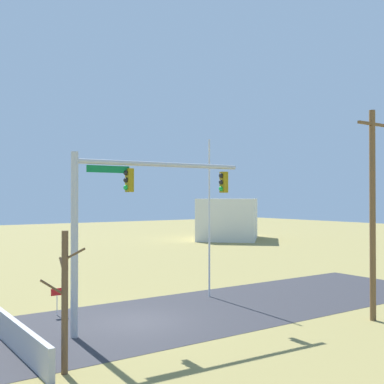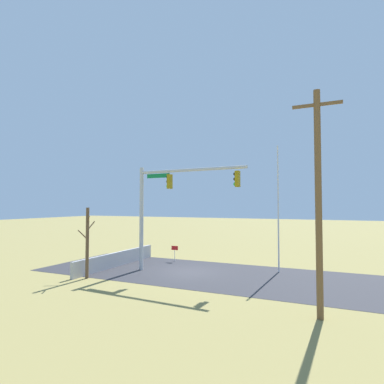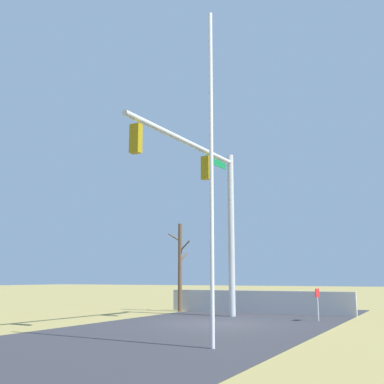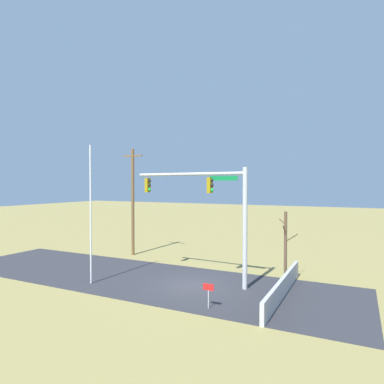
{
  "view_description": "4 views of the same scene",
  "coord_description": "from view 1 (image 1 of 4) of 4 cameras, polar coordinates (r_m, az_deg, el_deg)",
  "views": [
    {
      "loc": [
        10.04,
        18.34,
        5.3
      ],
      "look_at": [
        -1.73,
        1.49,
        5.56
      ],
      "focal_mm": 45.15,
      "sensor_mm": 36.0,
      "label": 1
    },
    {
      "loc": [
        -8.87,
        19.09,
        4.51
      ],
      "look_at": [
        -0.43,
        0.21,
        5.33
      ],
      "focal_mm": 29.22,
      "sensor_mm": 36.0,
      "label": 2
    },
    {
      "loc": [
        -15.86,
        -7.16,
        1.62
      ],
      "look_at": [
        -0.99,
        0.5,
        4.69
      ],
      "focal_mm": 43.85,
      "sensor_mm": 36.0,
      "label": 3
    },
    {
      "loc": [
        9.1,
        -18.06,
        6.07
      ],
      "look_at": [
        -0.42,
        1.07,
        5.6
      ],
      "focal_mm": 31.57,
      "sensor_mm": 36.0,
      "label": 4
    }
  ],
  "objects": [
    {
      "name": "open_sign",
      "position": [
        23.09,
        -15.65,
        -11.67
      ],
      "size": [
        0.56,
        0.04,
        1.22
      ],
      "color": "silver",
      "rests_on": "ground_plane"
    },
    {
      "name": "flagpole",
      "position": [
        26.01,
        2.06,
        -3.06
      ],
      "size": [
        0.1,
        0.1,
        8.48
      ],
      "primitive_type": "cylinder",
      "color": "silver",
      "rests_on": "ground_plane"
    },
    {
      "name": "sidewalk_corner",
      "position": [
        19.31,
        -16.64,
        -16.62
      ],
      "size": [
        6.0,
        6.0,
        0.01
      ],
      "primitive_type": "cube",
      "color": "#B7B5AD",
      "rests_on": "ground_plane"
    },
    {
      "name": "ground_plane",
      "position": [
        21.57,
        -6.27,
        -14.95
      ],
      "size": [
        160.0,
        160.0,
        0.0
      ],
      "primitive_type": "plane",
      "color": "olive"
    },
    {
      "name": "retaining_fence",
      "position": [
        19.13,
        -20.63,
        -15.16
      ],
      "size": [
        0.2,
        8.85,
        1.03
      ],
      "primitive_type": "cube",
      "color": "#A8A8AD",
      "rests_on": "ground_plane"
    },
    {
      "name": "road_surface",
      "position": [
        23.69,
        2.49,
        -13.64
      ],
      "size": [
        28.0,
        8.0,
        0.01
      ],
      "primitive_type": "cube",
      "color": "#2D2D33",
      "rests_on": "ground_plane"
    },
    {
      "name": "bare_tree",
      "position": [
        15.41,
        -14.82,
        -12.25
      ],
      "size": [
        1.27,
        1.02,
        4.32
      ],
      "color": "brown",
      "rests_on": "ground_plane"
    },
    {
      "name": "distant_building",
      "position": [
        62.65,
        4.32,
        -3.18
      ],
      "size": [
        12.26,
        12.3,
        5.23
      ],
      "primitive_type": "cube",
      "rotation": [
        0.0,
        0.0,
        3.94
      ],
      "color": "silver",
      "rests_on": "ground_plane"
    },
    {
      "name": "signal_mast",
      "position": [
        19.63,
        -8.09,
        -1.67
      ],
      "size": [
        7.73,
        0.7,
        7.08
      ],
      "color": "#B2B5BA",
      "rests_on": "ground_plane"
    },
    {
      "name": "utility_pole",
      "position": [
        22.38,
        20.55,
        -2.13
      ],
      "size": [
        1.9,
        0.26,
        9.13
      ],
      "color": "brown",
      "rests_on": "ground_plane"
    }
  ]
}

